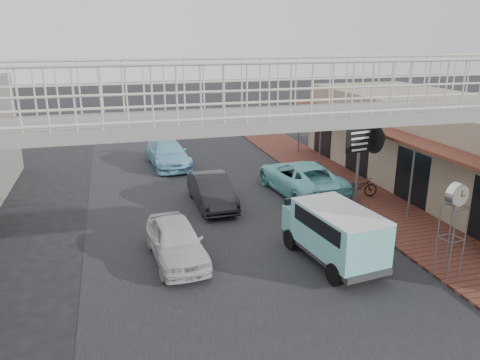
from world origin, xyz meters
TOP-DOWN VIEW (x-y plane):
  - ground at (0.00, 0.00)m, footprint 120.00×120.00m
  - road_strip at (0.00, 0.00)m, footprint 10.00×60.00m
  - sidewalk at (6.50, 3.00)m, footprint 3.00×40.00m
  - shophouse_row at (10.97, 4.00)m, footprint 7.20×18.00m
  - footbridge at (0.00, -4.00)m, footprint 16.40×2.40m
  - white_hatchback at (-2.13, 0.10)m, footprint 1.79×3.89m
  - dark_sedan at (0.00, 4.62)m, footprint 1.46×3.99m
  - angkot_curb at (4.20, 5.14)m, footprint 2.85×5.45m
  - angkot_far at (-0.98, 11.36)m, footprint 2.28×4.81m
  - angkot_van at (2.57, -1.40)m, footprint 2.13×3.91m
  - motorcycle_near at (6.27, 3.70)m, footprint 1.76×0.80m
  - motorcycle_far at (5.30, 6.56)m, footprint 1.57×0.91m
  - street_clock at (5.30, -3.21)m, footprint 0.73×0.64m
  - arrow_sign at (6.34, 2.66)m, footprint 2.07×1.35m

SIDE VIEW (x-z plane):
  - ground at x=0.00m, z-range 0.00..0.00m
  - road_strip at x=0.00m, z-range 0.00..0.01m
  - sidewalk at x=6.50m, z-range 0.00..0.10m
  - motorcycle_near at x=6.27m, z-range 0.10..0.99m
  - motorcycle_far at x=5.30m, z-range 0.10..1.01m
  - white_hatchback at x=-2.13m, z-range 0.00..1.29m
  - dark_sedan at x=0.00m, z-range 0.00..1.30m
  - angkot_far at x=-0.98m, z-range 0.00..1.36m
  - angkot_curb at x=4.20m, z-range 0.00..1.46m
  - angkot_van at x=2.57m, z-range 0.25..2.07m
  - shophouse_row at x=10.97m, z-range 0.01..4.01m
  - street_clock at x=5.30m, z-range 1.04..3.87m
  - arrow_sign at x=6.34m, z-range 1.17..4.63m
  - footbridge at x=0.00m, z-range 0.01..6.35m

